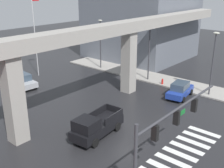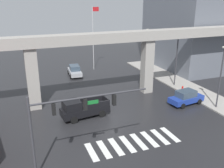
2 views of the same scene
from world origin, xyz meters
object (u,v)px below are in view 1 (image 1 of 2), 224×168
at_px(fire_hydrant, 162,82).
at_px(flagpole, 35,31).
at_px(pickup_truck, 95,126).
at_px(sedan_silver, 23,81).
at_px(traffic_signal_mast, 165,134).
at_px(street_lamp_near_corner, 213,57).
at_px(street_lamp_far_north, 100,38).
at_px(street_lamp_mid_block, 149,46).
at_px(sedan_blue, 180,90).

distance_m(fire_hydrant, flagpole, 17.96).
xyz_separation_m(pickup_truck, sedan_silver, (2.81, 15.06, -0.14)).
bearing_deg(traffic_signal_mast, street_lamp_near_corner, 14.20).
bearing_deg(street_lamp_far_north, street_lamp_near_corner, -90.00).
bearing_deg(sedan_silver, street_lamp_near_corner, -56.64).
xyz_separation_m(street_lamp_far_north, flagpole, (-8.06, 4.27, 1.66)).
relative_size(traffic_signal_mast, street_lamp_far_north, 1.20).
distance_m(street_lamp_near_corner, flagpole, 22.60).
bearing_deg(street_lamp_far_north, flagpole, 152.06).
bearing_deg(flagpole, traffic_signal_mast, -111.17).
relative_size(fire_hydrant, flagpole, 0.08).
bearing_deg(sedan_silver, street_lamp_mid_block, -40.00).
bearing_deg(flagpole, street_lamp_far_north, -27.94).
xyz_separation_m(street_lamp_mid_block, fire_hydrant, (-0.40, -2.44, -4.13)).
xyz_separation_m(sedan_silver, traffic_signal_mast, (-5.76, -23.09, 3.71)).
xyz_separation_m(traffic_signal_mast, flagpole, (9.91, 25.59, 1.65)).
xyz_separation_m(sedan_blue, street_lamp_mid_block, (2.51, 5.96, 3.70)).
height_order(pickup_truck, street_lamp_near_corner, street_lamp_near_corner).
height_order(traffic_signal_mast, flagpole, flagpole).
xyz_separation_m(pickup_truck, street_lamp_mid_block, (15.01, 4.82, 3.57)).
distance_m(sedan_silver, traffic_signal_mast, 24.08).
relative_size(street_lamp_far_north, flagpole, 0.67).
height_order(pickup_truck, traffic_signal_mast, traffic_signal_mast).
bearing_deg(sedan_silver, sedan_blue, -59.09).
distance_m(sedan_blue, flagpole, 20.23).
bearing_deg(sedan_silver, pickup_truck, -100.55).
height_order(sedan_blue, sedan_silver, same).
height_order(traffic_signal_mast, street_lamp_far_north, street_lamp_far_north).
relative_size(sedan_silver, traffic_signal_mast, 0.51).
bearing_deg(fire_hydrant, street_lamp_mid_block, 80.69).
distance_m(pickup_truck, street_lamp_near_corner, 15.82).
bearing_deg(flagpole, street_lamp_mid_block, -57.69).
distance_m(pickup_truck, flagpole, 19.60).
distance_m(sedan_silver, street_lamp_far_north, 12.88).
distance_m(pickup_truck, sedan_blue, 12.56).
bearing_deg(street_lamp_mid_block, pickup_truck, -162.20).
bearing_deg(pickup_truck, flagpole, 68.40).
bearing_deg(pickup_truck, street_lamp_far_north, 41.52).
distance_m(street_lamp_far_north, fire_hydrant, 11.67).
distance_m(street_lamp_mid_block, flagpole, 15.17).
bearing_deg(fire_hydrant, flagpole, 116.77).
relative_size(sedan_blue, street_lamp_near_corner, 0.62).
bearing_deg(street_lamp_mid_block, sedan_silver, 140.00).
height_order(street_lamp_near_corner, flagpole, flagpole).
distance_m(pickup_truck, sedan_silver, 15.32).
height_order(pickup_truck, sedan_blue, pickup_truck).
xyz_separation_m(sedan_blue, street_lamp_near_corner, (2.51, -2.34, 3.70)).
distance_m(pickup_truck, street_lamp_mid_block, 16.17).
bearing_deg(street_lamp_far_north, sedan_silver, 171.74).
xyz_separation_m(traffic_signal_mast, street_lamp_mid_block, (17.97, 12.85, -0.01)).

